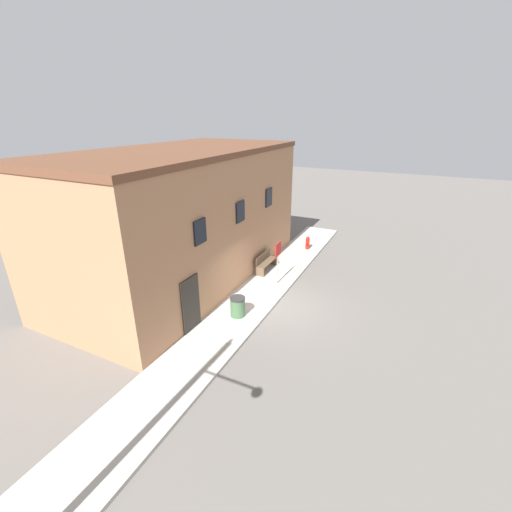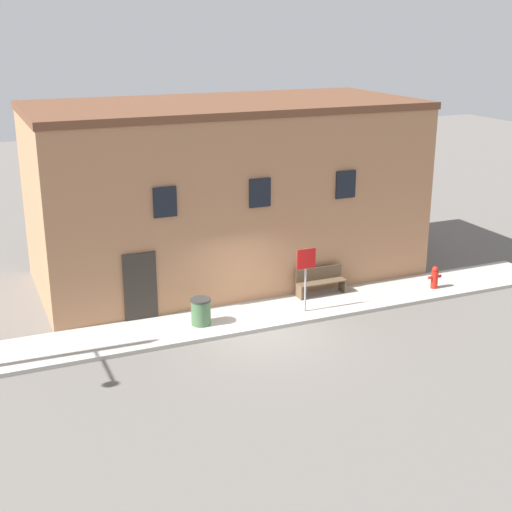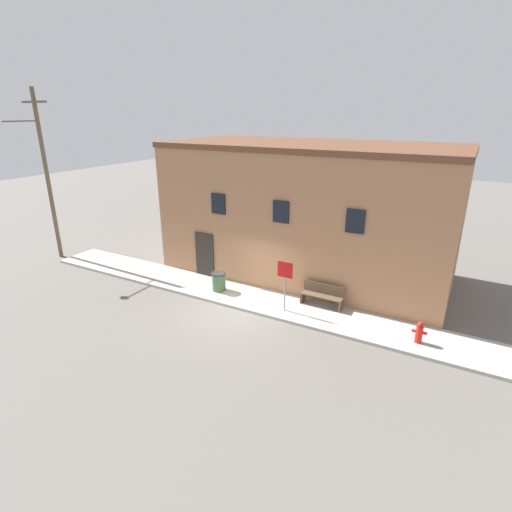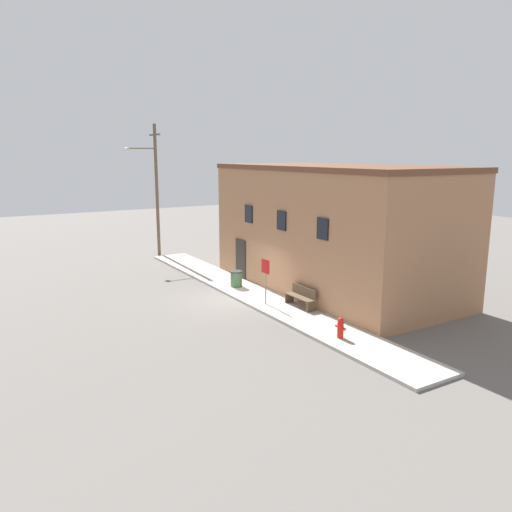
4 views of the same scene
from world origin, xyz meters
TOP-DOWN VIEW (x-y plane):
  - ground_plane at (0.00, 0.00)m, footprint 80.00×80.00m
  - sidewalk at (0.00, 1.06)m, footprint 21.82×2.13m
  - brick_building at (0.82, 5.14)m, footprint 13.07×6.14m
  - fire_hydrant at (6.67, 0.79)m, footprint 0.49×0.23m
  - stop_sign at (1.73, 0.67)m, footprint 0.62×0.06m
  - bench at (2.87, 1.79)m, footprint 1.68×0.44m
  - trash_bin at (-1.56, 0.99)m, footprint 0.61×0.61m
  - utility_pole at (-11.68, 0.47)m, footprint 1.80×2.12m

SIDE VIEW (x-z plane):
  - ground_plane at x=0.00m, z-range 0.00..0.00m
  - sidewalk at x=0.00m, z-range 0.00..0.12m
  - fire_hydrant at x=6.67m, z-range 0.12..0.89m
  - trash_bin at x=-1.56m, z-range 0.12..0.93m
  - bench at x=2.87m, z-range 0.12..1.01m
  - stop_sign at x=1.73m, z-range 0.52..2.55m
  - brick_building at x=0.82m, z-range 0.00..6.15m
  - utility_pole at x=-11.68m, z-range 0.42..8.99m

